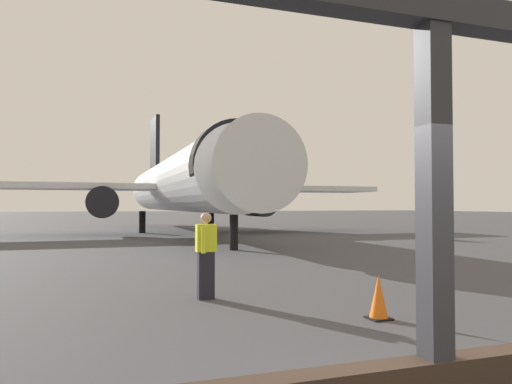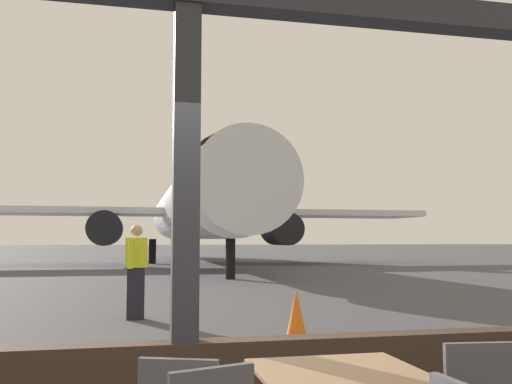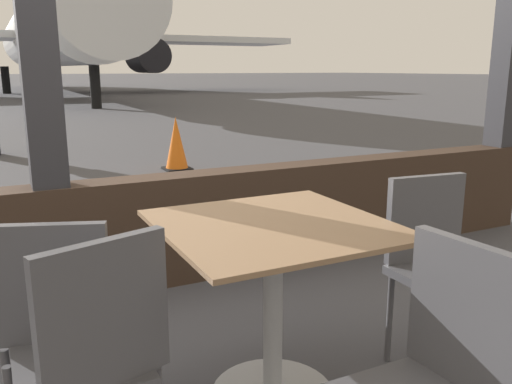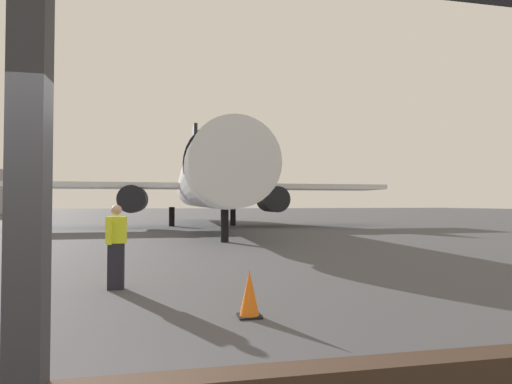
% 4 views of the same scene
% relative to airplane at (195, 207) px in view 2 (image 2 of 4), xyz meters
% --- Properties ---
extents(ground_plane, '(220.00, 220.00, 0.00)m').
position_rel_airplane_xyz_m(ground_plane, '(-3.15, 11.22, -3.36)').
color(ground_plane, '#424247').
extents(window_frame, '(7.68, 0.24, 3.53)m').
position_rel_airplane_xyz_m(window_frame, '(-3.15, -28.78, -2.14)').
color(window_frame, '#38281E').
rests_on(window_frame, ground).
extents(airplane, '(28.36, 32.74, 10.26)m').
position_rel_airplane_xyz_m(airplane, '(0.00, 0.00, 0.00)').
color(airplane, silver).
rests_on(airplane, ground).
extents(ground_crew_worker, '(0.40, 0.52, 1.74)m').
position_rel_airplane_xyz_m(ground_crew_worker, '(-3.47, -22.39, -2.46)').
color(ground_crew_worker, black).
rests_on(ground_crew_worker, ground).
extents(traffic_cone, '(0.36, 0.36, 0.74)m').
position_rel_airplane_xyz_m(traffic_cone, '(-1.15, -24.97, -3.01)').
color(traffic_cone, orange).
rests_on(traffic_cone, ground).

